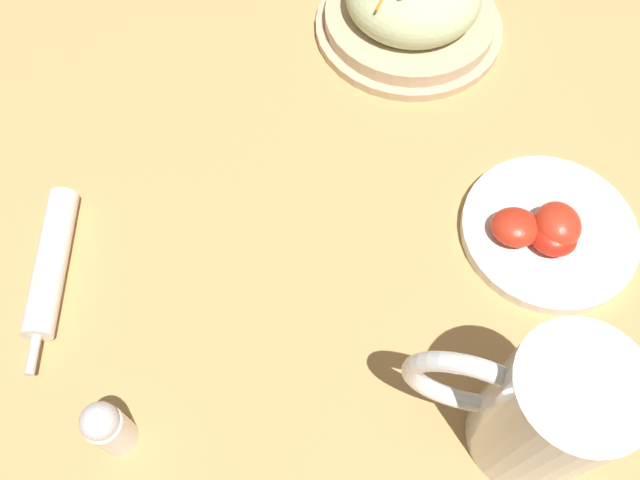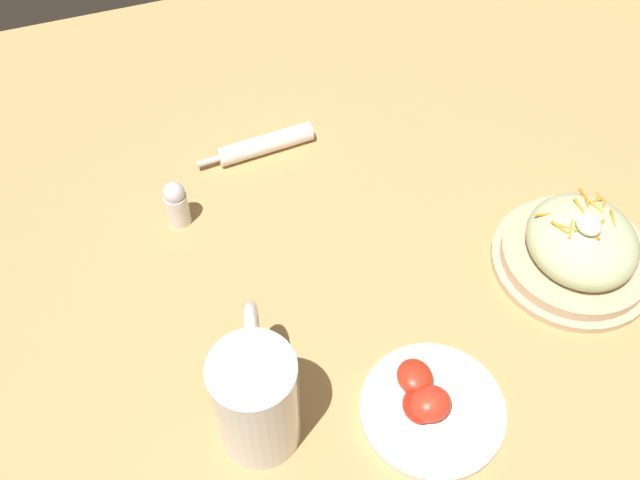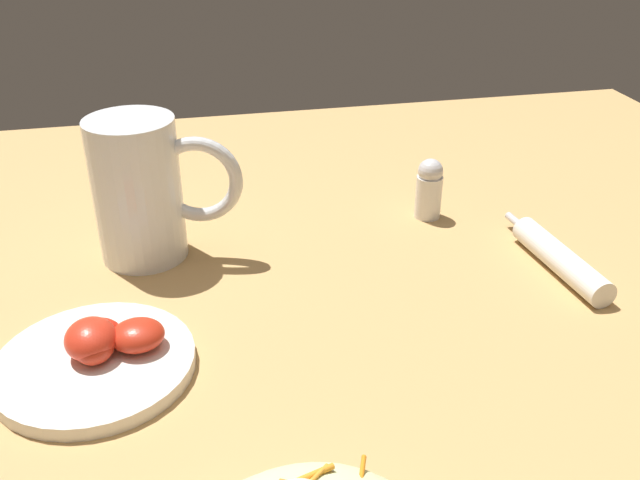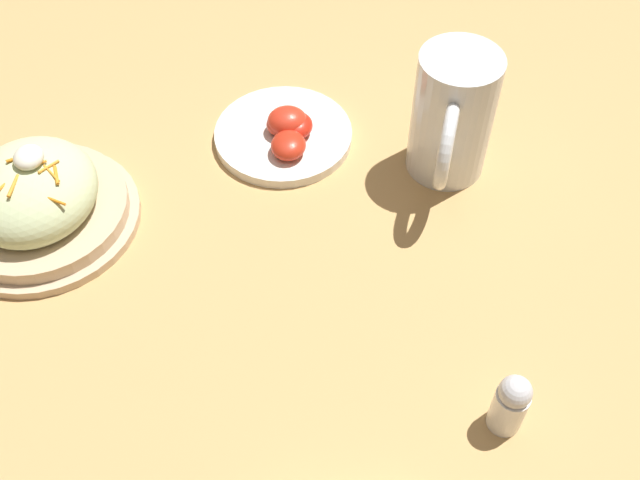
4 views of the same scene
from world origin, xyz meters
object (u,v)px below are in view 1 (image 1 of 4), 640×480
object	(u,v)px
tomato_plate	(547,230)
napkin_roll	(51,263)
salad_plate	(412,7)
salt_shaker	(107,428)
beer_mug	(539,415)

from	to	relation	value
tomato_plate	napkin_roll	bearing A→B (deg)	7.95
salad_plate	napkin_roll	xyz separation A→B (m)	(0.35, 0.35, -0.02)
tomato_plate	salt_shaker	distance (m)	0.45
beer_mug	tomato_plate	bearing A→B (deg)	-102.42
tomato_plate	salt_shaker	world-z (taller)	salt_shaker
salad_plate	salt_shaker	distance (m)	0.56
beer_mug	salt_shaker	distance (m)	0.35
beer_mug	napkin_roll	distance (m)	0.46
salad_plate	beer_mug	xyz separation A→B (m)	(-0.09, 0.48, 0.03)
napkin_roll	salt_shaker	size ratio (longest dim) A/B	2.44
salt_shaker	salad_plate	bearing A→B (deg)	-116.56
beer_mug	tomato_plate	distance (m)	0.21
salad_plate	tomato_plate	distance (m)	0.31
beer_mug	salt_shaker	size ratio (longest dim) A/B	2.11
napkin_roll	salt_shaker	xyz separation A→B (m)	(-0.10, 0.16, 0.02)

